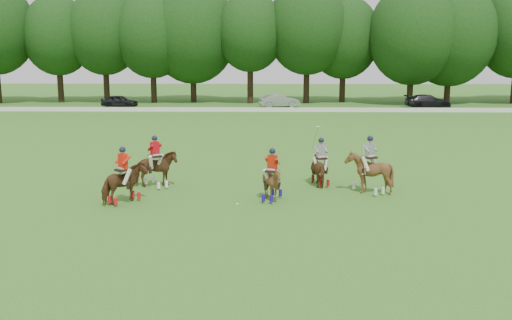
{
  "coord_description": "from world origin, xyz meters",
  "views": [
    {
      "loc": [
        2.05,
        -19.91,
        5.97
      ],
      "look_at": [
        1.55,
        4.2,
        1.4
      ],
      "focal_mm": 40.0,
      "sensor_mm": 36.0,
      "label": 1
    }
  ],
  "objects_px": {
    "polo_red_a": "(124,183)",
    "polo_red_b": "(156,169)",
    "polo_stripe_a": "(321,168)",
    "polo_ball": "(237,204)",
    "car_mid": "(279,101)",
    "polo_stripe_b": "(369,172)",
    "car_right": "(428,101)",
    "car_left": "(120,101)",
    "polo_red_c": "(272,182)"
  },
  "relations": [
    {
      "from": "polo_stripe_b",
      "to": "polo_ball",
      "type": "height_order",
      "value": "polo_stripe_b"
    },
    {
      "from": "car_mid",
      "to": "car_right",
      "type": "height_order",
      "value": "car_mid"
    },
    {
      "from": "car_left",
      "to": "polo_red_a",
      "type": "distance_m",
      "value": 41.69
    },
    {
      "from": "car_mid",
      "to": "polo_red_a",
      "type": "distance_m",
      "value": 40.93
    },
    {
      "from": "polo_red_c",
      "to": "polo_stripe_b",
      "type": "xyz_separation_m",
      "value": [
        4.16,
        1.38,
        0.15
      ]
    },
    {
      "from": "car_mid",
      "to": "polo_stripe_b",
      "type": "distance_m",
      "value": 38.57
    },
    {
      "from": "polo_stripe_a",
      "to": "polo_stripe_b",
      "type": "bearing_deg",
      "value": -36.45
    },
    {
      "from": "car_mid",
      "to": "polo_stripe_b",
      "type": "bearing_deg",
      "value": 170.6
    },
    {
      "from": "polo_stripe_a",
      "to": "polo_stripe_b",
      "type": "distance_m",
      "value": 2.41
    },
    {
      "from": "car_left",
      "to": "polo_ball",
      "type": "bearing_deg",
      "value": -151.69
    },
    {
      "from": "polo_ball",
      "to": "car_right",
      "type": "bearing_deg",
      "value": 65.33
    },
    {
      "from": "polo_ball",
      "to": "polo_red_a",
      "type": "bearing_deg",
      "value": 177.03
    },
    {
      "from": "car_left",
      "to": "polo_ball",
      "type": "xyz_separation_m",
      "value": [
        15.11,
        -40.57,
        -0.63
      ]
    },
    {
      "from": "polo_red_a",
      "to": "car_left",
      "type": "bearing_deg",
      "value": 104.67
    },
    {
      "from": "polo_red_a",
      "to": "polo_red_b",
      "type": "xyz_separation_m",
      "value": [
        0.74,
        2.78,
        0.01
      ]
    },
    {
      "from": "polo_red_b",
      "to": "polo_stripe_b",
      "type": "relative_size",
      "value": 0.94
    },
    {
      "from": "polo_stripe_b",
      "to": "car_left",
      "type": "bearing_deg",
      "value": 118.24
    },
    {
      "from": "car_left",
      "to": "polo_stripe_a",
      "type": "xyz_separation_m",
      "value": [
        18.71,
        -37.02,
        0.1
      ]
    },
    {
      "from": "polo_red_b",
      "to": "polo_ball",
      "type": "xyz_separation_m",
      "value": [
        3.82,
        -3.01,
        -0.8
      ]
    },
    {
      "from": "polo_ball",
      "to": "polo_stripe_a",
      "type": "bearing_deg",
      "value": 44.52
    },
    {
      "from": "car_right",
      "to": "polo_stripe_a",
      "type": "height_order",
      "value": "polo_stripe_a"
    },
    {
      "from": "car_mid",
      "to": "car_left",
      "type": "bearing_deg",
      "value": 76.0
    },
    {
      "from": "car_right",
      "to": "polo_stripe_b",
      "type": "height_order",
      "value": "polo_stripe_b"
    },
    {
      "from": "polo_stripe_a",
      "to": "polo_red_a",
      "type": "bearing_deg",
      "value": -157.91
    },
    {
      "from": "polo_red_c",
      "to": "polo_stripe_b",
      "type": "bearing_deg",
      "value": 18.31
    },
    {
      "from": "polo_ball",
      "to": "car_left",
      "type": "bearing_deg",
      "value": 110.43
    },
    {
      "from": "car_right",
      "to": "polo_red_a",
      "type": "relative_size",
      "value": 2.16
    },
    {
      "from": "polo_stripe_a",
      "to": "car_right",
      "type": "bearing_deg",
      "value": 67.9
    },
    {
      "from": "polo_red_a",
      "to": "car_right",
      "type": "bearing_deg",
      "value": 60.1
    },
    {
      "from": "polo_stripe_a",
      "to": "polo_stripe_b",
      "type": "xyz_separation_m",
      "value": [
        1.93,
        -1.43,
        0.14
      ]
    },
    {
      "from": "car_left",
      "to": "polo_stripe_b",
      "type": "bearing_deg",
      "value": -143.87
    },
    {
      "from": "car_mid",
      "to": "car_right",
      "type": "xyz_separation_m",
      "value": [
        16.19,
        0.0,
        -0.0
      ]
    },
    {
      "from": "car_mid",
      "to": "polo_red_a",
      "type": "height_order",
      "value": "polo_red_a"
    },
    {
      "from": "polo_red_a",
      "to": "polo_stripe_a",
      "type": "bearing_deg",
      "value": 22.09
    },
    {
      "from": "polo_stripe_b",
      "to": "polo_ball",
      "type": "bearing_deg",
      "value": -159.08
    },
    {
      "from": "car_left",
      "to": "polo_stripe_a",
      "type": "distance_m",
      "value": 41.48
    },
    {
      "from": "polo_red_c",
      "to": "polo_stripe_b",
      "type": "height_order",
      "value": "polo_stripe_b"
    },
    {
      "from": "car_left",
      "to": "polo_stripe_a",
      "type": "height_order",
      "value": "polo_stripe_a"
    },
    {
      "from": "car_right",
      "to": "polo_red_a",
      "type": "height_order",
      "value": "polo_red_a"
    },
    {
      "from": "car_right",
      "to": "car_left",
      "type": "bearing_deg",
      "value": 86.73
    },
    {
      "from": "car_mid",
      "to": "polo_red_a",
      "type": "bearing_deg",
      "value": 156.15
    },
    {
      "from": "car_left",
      "to": "car_right",
      "type": "distance_m",
      "value": 33.74
    },
    {
      "from": "car_right",
      "to": "polo_red_a",
      "type": "bearing_deg",
      "value": 146.83
    },
    {
      "from": "polo_stripe_b",
      "to": "polo_red_c",
      "type": "bearing_deg",
      "value": -161.69
    },
    {
      "from": "polo_red_c",
      "to": "polo_ball",
      "type": "distance_m",
      "value": 1.73
    },
    {
      "from": "polo_red_c",
      "to": "car_mid",
      "type": "bearing_deg",
      "value": 88.47
    },
    {
      "from": "car_right",
      "to": "polo_stripe_b",
      "type": "xyz_separation_m",
      "value": [
        -13.09,
        -38.45,
        0.2
      ]
    },
    {
      "from": "polo_red_a",
      "to": "polo_red_c",
      "type": "height_order",
      "value": "polo_red_a"
    },
    {
      "from": "car_right",
      "to": "polo_stripe_a",
      "type": "distance_m",
      "value": 39.95
    },
    {
      "from": "polo_red_a",
      "to": "polo_stripe_b",
      "type": "relative_size",
      "value": 0.92
    }
  ]
}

